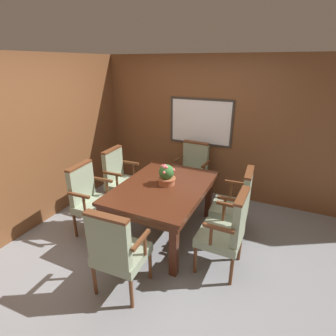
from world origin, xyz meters
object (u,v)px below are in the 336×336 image
chair_right_near (227,229)px  potted_plant (167,175)px  dining_table (163,192)px  chair_left_near (90,197)px  chair_head_near (117,249)px  chair_head_far (192,169)px  chair_right_far (236,202)px  chair_left_far (120,177)px

chair_right_near → potted_plant: 1.08m
dining_table → chair_right_near: size_ratio=1.53×
chair_left_near → potted_plant: potted_plant is taller
dining_table → chair_head_near: size_ratio=1.53×
dining_table → potted_plant: (0.02, 0.06, 0.23)m
chair_head_far → chair_right_far: same height
chair_head_near → potted_plant: size_ratio=3.46×
chair_head_near → chair_right_far: same height
dining_table → chair_right_near: (0.97, -0.34, -0.11)m
dining_table → chair_left_near: 1.05m
chair_right_far → chair_head_far: bearing=-135.9°
dining_table → chair_head_far: bearing=90.2°
chair_right_near → potted_plant: bearing=-111.5°
chair_head_far → chair_left_far: same height
chair_left_near → potted_plant: (0.99, 0.44, 0.34)m
dining_table → chair_left_near: size_ratio=1.53×
chair_right_near → chair_right_far: (-0.03, 0.67, 0.00)m
potted_plant → chair_head_far: bearing=91.3°
dining_table → chair_right_near: bearing=-19.1°
chair_left_far → potted_plant: potted_plant is taller
chair_head_far → chair_right_near: bearing=-53.2°
chair_left_far → chair_right_near: bearing=-111.7°
chair_left_near → chair_head_far: bearing=-34.2°
chair_head_near → chair_right_near: same height
dining_table → potted_plant: size_ratio=5.31×
chair_left_near → chair_head_far: size_ratio=1.00×
chair_right_near → dining_table: bearing=-108.1°
dining_table → chair_head_far: 1.20m
chair_left_near → potted_plant: 1.13m
chair_head_far → chair_left_near: bearing=-117.0°
dining_table → chair_right_far: 1.00m
dining_table → chair_left_near: (-0.97, -0.39, -0.11)m
chair_left_near → chair_left_far: 0.76m
dining_table → chair_right_far: size_ratio=1.53×
chair_right_far → chair_left_far: (-1.92, 0.04, 0.00)m
dining_table → chair_right_near: 1.03m
chair_right_near → chair_left_near: bearing=-87.5°
dining_table → chair_head_near: (0.03, -1.15, -0.11)m
chair_head_far → chair_head_near: bearing=-84.9°
chair_left_near → chair_left_far: bearing=-1.8°
dining_table → chair_head_near: chair_head_near is taller
chair_head_near → chair_right_far: 1.74m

